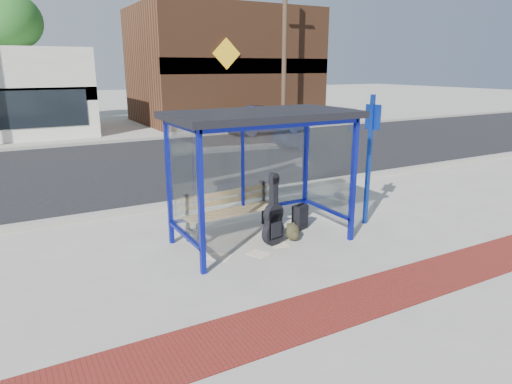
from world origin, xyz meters
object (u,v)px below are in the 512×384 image
suitcase (300,217)px  guitar_bag (273,221)px  parked_car (267,120)px  backpack (293,232)px  fire_hydrant (297,119)px  bench (231,209)px

suitcase → guitar_bag: bearing=-173.8°
guitar_bag → parked_car: bearing=47.1°
suitcase → backpack: size_ratio=1.61×
backpack → fire_hydrant: 17.11m
backpack → fire_hydrant: size_ratio=0.49×
suitcase → backpack: (-0.47, -0.46, -0.09)m
bench → backpack: size_ratio=5.88×
bench → suitcase: size_ratio=3.66×
parked_car → fire_hydrant: 3.33m
suitcase → fire_hydrant: 16.47m
guitar_bag → suitcase: bearing=14.0°
parked_car → backpack: bearing=150.5°
suitcase → parked_car: parked_car is taller
guitar_bag → backpack: bearing=-12.6°
backpack → suitcase: bearing=49.0°
bench → fire_hydrant: 16.93m
fire_hydrant → guitar_bag: bearing=-125.6°
parked_car → suitcase: bearing=151.4°
suitcase → bench: bearing=142.2°
backpack → guitar_bag: bearing=-174.7°
guitar_bag → parked_car: parked_car is taller
backpack → fire_hydrant: (9.66, 14.12, 0.22)m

